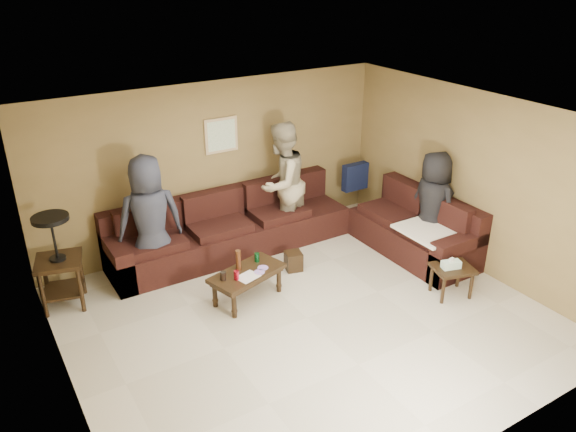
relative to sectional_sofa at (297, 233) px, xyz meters
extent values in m
plane|color=beige|center=(-0.81, -1.52, -0.33)|extent=(5.50, 5.50, 0.00)
cube|color=beige|center=(-0.81, -1.52, 2.12)|extent=(5.50, 5.00, 0.10)
cube|color=olive|center=(-0.81, 0.98, 0.92)|extent=(5.50, 0.10, 2.50)
cube|color=olive|center=(-0.81, -4.02, 0.92)|extent=(5.50, 0.10, 2.50)
cube|color=olive|center=(-3.56, -1.52, 0.92)|extent=(0.10, 5.00, 2.50)
cube|color=olive|center=(1.94, -1.52, 0.92)|extent=(0.10, 5.00, 2.50)
cube|color=black|center=(-0.81, 0.53, -0.10)|extent=(3.70, 0.90, 0.45)
cube|color=black|center=(-0.81, 0.86, 0.35)|extent=(3.70, 0.24, 0.45)
cube|color=black|center=(-2.54, 0.53, -0.01)|extent=(0.24, 0.90, 0.63)
cube|color=black|center=(1.49, -0.92, -0.10)|extent=(0.90, 2.00, 0.45)
cube|color=black|center=(1.82, -0.92, 0.35)|extent=(0.24, 2.00, 0.45)
cube|color=black|center=(1.49, -1.80, -0.01)|extent=(0.90, 0.24, 0.63)
cube|color=#101633|center=(1.49, 0.53, 0.42)|extent=(0.45, 0.14, 0.45)
cube|color=white|center=(1.49, -1.37, 0.25)|extent=(1.00, 0.85, 0.04)
cube|color=black|center=(-1.23, -0.75, 0.06)|extent=(1.08, 0.75, 0.05)
cube|color=black|center=(-1.23, -0.75, 0.01)|extent=(1.00, 0.66, 0.04)
cylinder|color=black|center=(-1.57, -1.03, -0.15)|extent=(0.06, 0.06, 0.36)
cylinder|color=black|center=(-0.79, -0.81, -0.15)|extent=(0.06, 0.06, 0.36)
cylinder|color=black|center=(-1.67, -0.69, -0.15)|extent=(0.06, 0.06, 0.36)
cylinder|color=black|center=(-0.89, -0.46, -0.15)|extent=(0.06, 0.06, 0.36)
cylinder|color=red|center=(-1.43, -0.85, 0.15)|extent=(0.07, 0.07, 0.12)
cylinder|color=#136F30|center=(-1.00, -0.59, 0.15)|extent=(0.07, 0.07, 0.12)
cylinder|color=#3D1E0D|center=(-1.30, -0.66, 0.23)|extent=(0.07, 0.07, 0.28)
cylinder|color=black|center=(-1.58, -0.77, 0.14)|extent=(0.08, 0.08, 0.11)
cube|color=silver|center=(-1.29, -0.88, 0.09)|extent=(0.33, 0.29, 0.00)
cylinder|color=#ED53AE|center=(-1.11, -0.85, 0.09)|extent=(0.14, 0.14, 0.01)
cylinder|color=#ED53AE|center=(-1.02, -0.78, 0.09)|extent=(0.14, 0.14, 0.01)
cube|color=black|center=(-3.29, 0.36, 0.31)|extent=(0.67, 0.67, 0.05)
cube|color=black|center=(-3.29, 0.36, -0.11)|extent=(0.59, 0.59, 0.03)
cylinder|color=black|center=(-3.56, 0.20, -0.01)|extent=(0.05, 0.05, 0.64)
cylinder|color=black|center=(-3.13, 0.09, -0.01)|extent=(0.05, 0.05, 0.64)
cylinder|color=black|center=(-3.45, 0.63, -0.01)|extent=(0.05, 0.05, 0.64)
cylinder|color=black|center=(-3.02, 0.52, -0.01)|extent=(0.05, 0.05, 0.64)
cylinder|color=black|center=(-3.29, 0.36, 0.35)|extent=(0.20, 0.20, 0.03)
cylinder|color=black|center=(-3.29, 0.36, 0.64)|extent=(0.03, 0.03, 0.53)
cylinder|color=black|center=(-3.29, 0.36, 0.90)|extent=(0.44, 0.44, 0.05)
cube|color=black|center=(1.10, -2.06, 0.07)|extent=(0.60, 0.54, 0.05)
cylinder|color=black|center=(0.86, -2.16, -0.13)|extent=(0.05, 0.05, 0.40)
cylinder|color=black|center=(1.25, -2.27, -0.13)|extent=(0.05, 0.05, 0.40)
cylinder|color=black|center=(0.95, -1.86, -0.13)|extent=(0.05, 0.05, 0.40)
cylinder|color=black|center=(1.33, -1.97, -0.13)|extent=(0.05, 0.05, 0.40)
cube|color=white|center=(1.05, -2.06, 0.14)|extent=(0.26, 0.18, 0.10)
cube|color=silver|center=(1.05, -2.06, 0.21)|extent=(0.06, 0.04, 0.05)
cube|color=black|center=(-0.32, -0.42, -0.19)|extent=(0.28, 0.28, 0.27)
cube|color=tan|center=(-0.71, 0.96, 1.37)|extent=(0.52, 0.03, 0.52)
cube|color=white|center=(-0.71, 0.95, 1.37)|extent=(0.44, 0.01, 0.44)
imported|color=#292C39|center=(-2.08, 0.37, 0.57)|extent=(0.94, 0.67, 1.79)
imported|color=tan|center=(0.02, 0.48, 0.62)|extent=(1.15, 1.06, 1.90)
imported|color=black|center=(1.63, -1.09, 0.48)|extent=(0.55, 0.81, 1.61)
camera|label=1|loc=(-4.04, -6.32, 3.75)|focal=35.00mm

